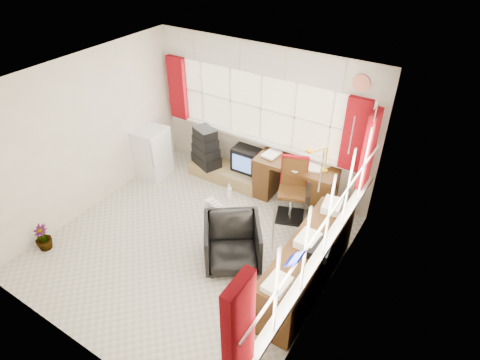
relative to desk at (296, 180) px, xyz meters
The scene contains 20 objects.
ground 2.02m from the desk, 114.08° to the right, with size 4.00×4.00×0.00m, color beige.
room_walls 2.24m from the desk, 114.08° to the right, with size 4.00×4.00×4.00m.
window_back 0.97m from the desk, 169.86° to the left, with size 3.70×0.12×3.60m.
window_right 2.19m from the desk, 57.67° to the right, with size 0.12×3.70×3.60m.
curtains 1.35m from the desk, 82.16° to the right, with size 3.83×3.83×1.15m.
overhead_cabinets 2.00m from the desk, 77.92° to the right, with size 3.98×3.98×0.48m.
desk is the anchor object (origin of this frame).
desk_lamp 0.79m from the desk, ahead, with size 0.17×0.15×0.44m.
task_chair 0.37m from the desk, 74.38° to the right, with size 0.56×0.58×1.04m.
office_chair 1.76m from the desk, 93.86° to the right, with size 0.76×0.78×0.71m, color black.
radiator 1.57m from the desk, 109.52° to the right, with size 0.46×0.28×0.64m.
credenza 1.85m from the desk, 59.98° to the right, with size 0.50×2.00×0.85m.
file_tray 2.02m from the desk, 57.06° to the right, with size 0.26×0.34×0.11m, color black.
tv_bench 1.39m from the desk, behind, with size 1.40×0.50×0.25m, color #9F804F.
crt_tv 1.01m from the desk, behind, with size 0.50×0.47×0.44m.
hifi_stack 1.73m from the desk, behind, with size 0.62×0.52×0.73m.
mini_fridge 2.69m from the desk, 165.56° to the right, with size 0.59×0.59×0.93m.
spray_bottle_a 1.16m from the desk, 151.83° to the right, with size 0.11×0.11×0.28m, color white.
spray_bottle_b 1.06m from the desk, 165.83° to the right, with size 0.08×0.08×0.18m, color #97E1DA.
flower_vase 3.99m from the desk, 130.82° to the right, with size 0.24×0.24×0.42m, color black.
Camera 1 is at (2.93, -3.30, 4.25)m, focal length 30.00 mm.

